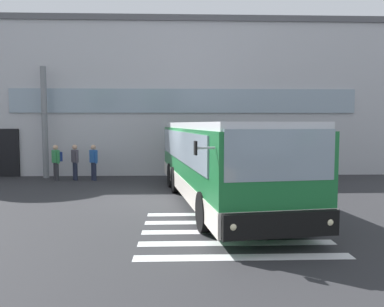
% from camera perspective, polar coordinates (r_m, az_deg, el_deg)
% --- Properties ---
extents(ground_plane, '(80.00, 90.00, 0.02)m').
position_cam_1_polar(ground_plane, '(13.62, -4.99, -6.81)').
color(ground_plane, '#2B2B2D').
rests_on(ground_plane, ground).
extents(bay_paint_stripes, '(4.40, 3.96, 0.01)m').
position_cam_1_polar(bay_paint_stripes, '(9.60, 5.90, -11.57)').
color(bay_paint_stripes, silver).
rests_on(bay_paint_stripes, ground).
extents(terminal_building, '(25.20, 13.80, 8.05)m').
position_cam_1_polar(terminal_building, '(25.07, -5.25, 7.61)').
color(terminal_building, '#B7B7BC').
rests_on(terminal_building, ground).
extents(entry_support_column, '(0.28, 0.28, 5.40)m').
position_cam_1_polar(entry_support_column, '(19.84, -21.23, 4.33)').
color(entry_support_column, slate).
rests_on(entry_support_column, ground).
extents(bus_main_foreground, '(4.01, 10.86, 2.70)m').
position_cam_1_polar(bus_main_foreground, '(12.80, 3.98, -1.45)').
color(bus_main_foreground, '#1E7238').
rests_on(bus_main_foreground, ground).
extents(passenger_near_column, '(0.51, 0.51, 1.68)m').
position_cam_1_polar(passenger_near_column, '(18.76, -19.67, -0.94)').
color(passenger_near_column, '#2D2D33').
rests_on(passenger_near_column, ground).
extents(passenger_by_doorway, '(0.40, 0.50, 1.68)m').
position_cam_1_polar(passenger_by_doorway, '(18.68, -17.15, -1.00)').
color(passenger_by_doorway, '#1E2338').
rests_on(passenger_by_doorway, ground).
extents(passenger_at_curb_edge, '(0.42, 0.47, 1.68)m').
position_cam_1_polar(passenger_at_curb_edge, '(18.32, -14.55, -1.05)').
color(passenger_at_curb_edge, '#1E2338').
rests_on(passenger_at_curb_edge, ground).
extents(safety_bollard_yellow, '(0.18, 0.18, 0.90)m').
position_cam_1_polar(safety_bollard_yellow, '(17.09, 0.22, -2.91)').
color(safety_bollard_yellow, yellow).
rests_on(safety_bollard_yellow, ground).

